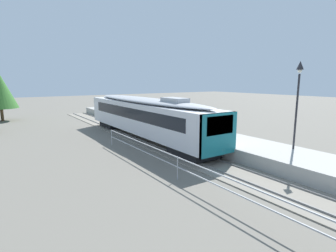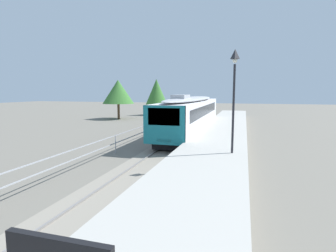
{
  "view_description": "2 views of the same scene",
  "coord_description": "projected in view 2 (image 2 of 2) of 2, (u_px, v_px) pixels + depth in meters",
  "views": [
    {
      "loc": [
        -10.99,
        10.43,
        5.11
      ],
      "look_at": [
        -1.0,
        25.31,
        2.0
      ],
      "focal_mm": 28.08,
      "sensor_mm": 36.0,
      "label": 1
    },
    {
      "loc": [
        4.95,
        5.25,
        4.11
      ],
      "look_at": [
        0.0,
        22.31,
        1.8
      ],
      "focal_mm": 28.19,
      "sensor_mm": 36.0,
      "label": 2
    }
  ],
  "objects": [
    {
      "name": "track_rails",
      "position": [
        167.0,
        152.0,
        17.85
      ],
      "size": [
        3.2,
        60.0,
        0.14
      ],
      "color": "gray",
      "rests_on": "ground"
    },
    {
      "name": "tree_behind_carpark",
      "position": [
        118.0,
        92.0,
        39.84
      ],
      "size": [
        4.74,
        4.74,
        5.91
      ],
      "color": "brown",
      "rests_on": "ground"
    },
    {
      "name": "commuter_train",
      "position": [
        191.0,
        112.0,
        25.6
      ],
      "size": [
        2.82,
        18.48,
        3.74
      ],
      "color": "silver",
      "rests_on": "track_rails"
    },
    {
      "name": "ground_plane",
      "position": [
        126.0,
        150.0,
        18.68
      ],
      "size": [
        160.0,
        160.0,
        0.0
      ],
      "primitive_type": "plane",
      "color": "#6B665B"
    },
    {
      "name": "tree_behind_station_far",
      "position": [
        157.0,
        92.0,
        46.51
      ],
      "size": [
        4.04,
        4.04,
        6.35
      ],
      "color": "brown",
      "rests_on": "ground"
    },
    {
      "name": "station_platform",
      "position": [
        215.0,
        149.0,
        16.9
      ],
      "size": [
        3.9,
        60.0,
        0.9
      ],
      "primitive_type": "cube",
      "color": "#A8A59E",
      "rests_on": "ground"
    },
    {
      "name": "platform_lamp_mid_platform",
      "position": [
        234.0,
        82.0,
        13.45
      ],
      "size": [
        0.34,
        0.34,
        5.35
      ],
      "color": "#232328",
      "rests_on": "station_platform"
    }
  ]
}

